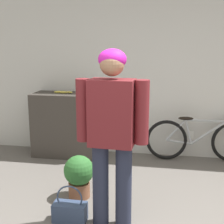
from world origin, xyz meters
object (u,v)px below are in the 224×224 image
(bicycle, at_px, (199,140))
(potted_plant, at_px, (79,174))
(person, at_px, (112,126))
(handbag, at_px, (70,211))
(banana, at_px, (63,92))

(bicycle, bearing_deg, potted_plant, -139.78)
(person, xyz_separation_m, handbag, (-0.42, -0.02, -0.89))
(bicycle, xyz_separation_m, banana, (-2.08, -0.07, 0.67))
(banana, height_order, handbag, banana)
(person, distance_m, potted_plant, 0.99)
(banana, bearing_deg, bicycle, 1.93)
(person, bearing_deg, handbag, -173.96)
(person, relative_size, bicycle, 1.07)
(person, relative_size, banana, 5.52)
(banana, bearing_deg, handbag, -70.22)
(bicycle, height_order, handbag, bicycle)
(bicycle, relative_size, potted_plant, 3.19)
(handbag, distance_m, potted_plant, 0.53)
(banana, height_order, potted_plant, banana)
(handbag, bearing_deg, banana, 109.78)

